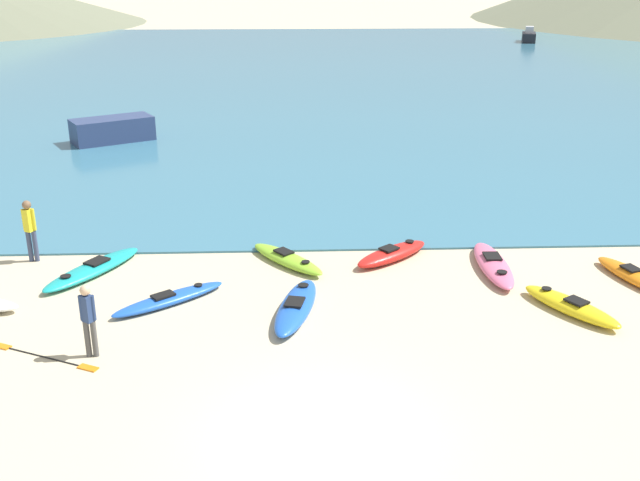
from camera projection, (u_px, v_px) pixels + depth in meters
ground_plane at (320, 435)px, 13.29m from camera, size 400.00×400.00×0.00m
bay_water at (295, 73)px, 54.20m from camera, size 160.00×70.00×0.06m
kayak_on_sand_0 at (296, 307)px, 17.74m from camera, size 1.42×3.19×0.40m
kayak_on_sand_1 at (287, 259)px, 20.61m from camera, size 2.31×2.67×0.35m
kayak_on_sand_2 at (493, 265)px, 20.19m from camera, size 0.83×3.23×0.37m
kayak_on_sand_4 at (634, 276)px, 19.51m from camera, size 1.39×2.80×0.35m
kayak_on_sand_5 at (571, 306)px, 17.79m from camera, size 2.02×2.68×0.39m
kayak_on_sand_6 at (392, 254)px, 20.90m from camera, size 2.49×2.27×0.40m
kayak_on_sand_7 at (93, 269)px, 19.99m from camera, size 2.42×3.33×0.33m
kayak_on_sand_8 at (169, 299)px, 18.27m from camera, size 2.76×2.32×0.30m
person_near_foreground at (88, 316)px, 15.58m from camera, size 0.33×0.28×1.65m
person_near_waterline at (30, 227)px, 20.52m from camera, size 0.36×0.31×1.77m
moored_boat_0 at (113, 130)px, 33.94m from camera, size 3.84×3.09×1.07m
moored_boat_1 at (529, 36)px, 73.50m from camera, size 2.05×3.38×1.50m
loose_paddle at (44, 357)px, 15.85m from camera, size 2.59×1.36×0.03m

